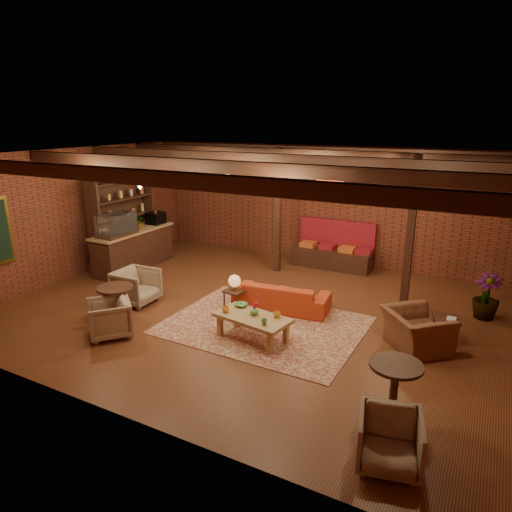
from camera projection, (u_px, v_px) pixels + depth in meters
The scene contains 27 objects.
floor at pixel (250, 309), 9.69m from camera, with size 10.00×10.00×0.00m, color #411F10.
ceiling at pixel (249, 156), 8.76m from camera, with size 10.00×8.00×0.02m, color black.
wall_back at pixel (319, 205), 12.61m from camera, with size 10.00×0.02×3.20m, color brown.
wall_front at pixel (100, 305), 5.85m from camera, with size 10.00×0.02×3.20m, color brown.
wall_left at pixel (76, 213), 11.47m from camera, with size 0.02×8.00×3.20m, color brown.
ceiling_beams at pixel (249, 162), 8.80m from camera, with size 9.80×6.40×0.22m, color black, non-canonical shape.
ceiling_pipe at pixel (284, 167), 10.21m from camera, with size 0.12×0.12×9.60m, color black.
post_left at pixel (278, 211), 11.69m from camera, with size 0.16×0.16×3.20m, color black.
post_right at pixel (411, 231), 9.66m from camera, with size 0.16×0.16×3.20m, color black.
service_counter at pixel (133, 239), 12.14m from camera, with size 0.80×2.50×1.60m, color black, non-canonical shape.
plant_counter at pixel (140, 223), 12.15m from camera, with size 0.35×0.39×0.30m, color #337F33.
shelving_hutch at pixel (123, 222), 12.29m from camera, with size 0.52×2.00×2.40m, color black, non-canonical shape.
banquette at pixel (333, 249), 12.28m from camera, with size 2.10×0.70×1.00m, color maroon, non-canonical shape.
service_sign at pixel (330, 183), 11.36m from camera, with size 0.86×0.06×0.30m, color red.
ceiling_spotlights at pixel (249, 173), 8.86m from camera, with size 6.40×4.40×0.28m, color black, non-canonical shape.
rug at pixel (264, 325), 8.94m from camera, with size 3.71×2.84×0.01m, color maroon.
sofa at pixel (281, 296), 9.63m from camera, with size 2.00×0.78×0.59m, color #B13418.
coffee_table at pixel (252, 318), 8.25m from camera, with size 1.46×0.89×0.72m.
side_table_lamp at pixel (235, 284), 9.40m from camera, with size 0.43×0.43×0.81m.
round_table_left at pixel (116, 298), 8.95m from camera, with size 0.71×0.71×0.74m.
armchair_a at pixel (136, 285), 9.91m from camera, with size 0.81×0.76×0.83m, color #BCA991.
armchair_b at pixel (109, 317), 8.41m from camera, with size 0.75×0.70×0.77m, color #BCA991.
armchair_right at pixel (417, 324), 7.91m from camera, with size 1.06×0.69×0.92m, color brown.
side_table_book at pixel (446, 320), 8.14m from camera, with size 0.53×0.53×0.49m.
round_table_right at pixel (395, 382), 6.02m from camera, with size 0.70×0.70×0.82m.
armchair_far at pixel (390, 438), 5.24m from camera, with size 0.71×0.67×0.73m, color #BCA991.
plant_tall at pixel (493, 251), 8.86m from camera, with size 1.58×1.58×2.83m, color #4C7F4C.
Camera 1 is at (4.31, -7.84, 3.90)m, focal length 32.00 mm.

